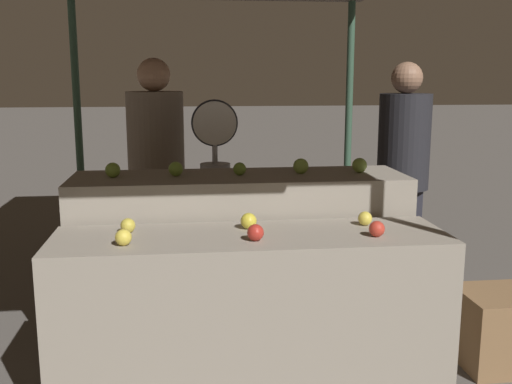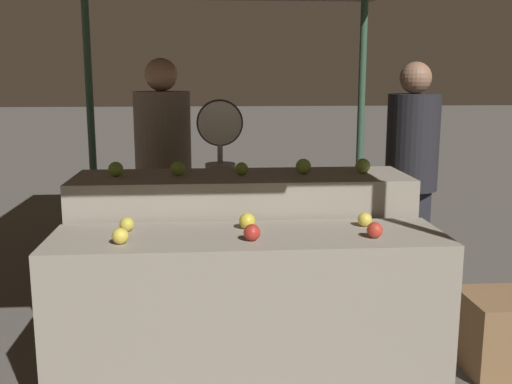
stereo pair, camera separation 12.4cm
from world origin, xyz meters
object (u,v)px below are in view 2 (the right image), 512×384
person_vendor_at_scale (164,164)px  wooden_crate_side (502,333)px  produce_scale (220,160)px  person_customer_left (411,164)px

person_vendor_at_scale → wooden_crate_side: bearing=121.3°
produce_scale → person_customer_left: 1.44m
person_vendor_at_scale → wooden_crate_side: 2.45m
produce_scale → wooden_crate_side: bearing=-30.6°
person_customer_left → wooden_crate_side: size_ratio=4.04×
wooden_crate_side → produce_scale: bearing=149.4°
person_customer_left → wooden_crate_side: (0.14, -1.23, -0.78)m
wooden_crate_side → person_customer_left: bearing=96.6°
person_customer_left → wooden_crate_side: bearing=107.7°
produce_scale → wooden_crate_side: size_ratio=3.45×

